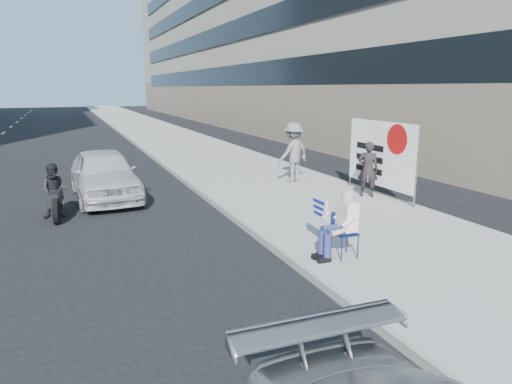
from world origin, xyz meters
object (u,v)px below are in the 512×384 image
pedestrian_woman (368,169)px  white_sedan_near (104,174)px  seated_protester (340,220)px  motorcycle (56,194)px  jogger (293,152)px  protest_banner (381,154)px

pedestrian_woman → white_sedan_near: pedestrian_woman is taller
seated_protester → motorcycle: (-4.96, 5.58, -0.24)m
jogger → motorcycle: jogger is taller
seated_protester → protest_banner: bearing=44.8°
pedestrian_woman → white_sedan_near: size_ratio=0.37×
white_sedan_near → motorcycle: 2.18m
white_sedan_near → motorcycle: (-1.35, -1.71, -0.11)m
motorcycle → seated_protester: bearing=-42.2°
pedestrian_woman → white_sedan_near: (-7.12, 3.36, -0.22)m
jogger → motorcycle: size_ratio=0.98×
jogger → white_sedan_near: jogger is taller
jogger → seated_protester: bearing=50.4°
protest_banner → white_sedan_near: 8.27m
protest_banner → jogger: bearing=116.8°
seated_protester → jogger: size_ratio=0.65×
seated_protester → white_sedan_near: white_sedan_near is taller
seated_protester → protest_banner: protest_banner is taller
jogger → motorcycle: (-7.42, -1.10, -0.52)m
protest_banner → white_sedan_near: bearing=155.4°
seated_protester → motorcycle: size_ratio=0.64×
motorcycle → white_sedan_near: bearing=57.9°
jogger → pedestrian_woman: (1.04, -2.75, -0.19)m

